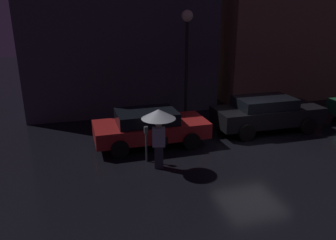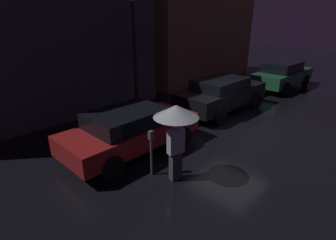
{
  "view_description": "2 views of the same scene",
  "coord_description": "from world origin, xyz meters",
  "px_view_note": "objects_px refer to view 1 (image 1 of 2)",
  "views": [
    {
      "loc": [
        -6.32,
        -10.15,
        4.93
      ],
      "look_at": [
        -3.36,
        0.23,
        1.31
      ],
      "focal_mm": 35.0,
      "sensor_mm": 36.0,
      "label": 1
    },
    {
      "loc": [
        -8.16,
        -4.61,
        3.9
      ],
      "look_at": [
        -3.31,
        0.18,
        1.22
      ],
      "focal_mm": 28.0,
      "sensor_mm": 36.0,
      "label": 2
    }
  ],
  "objects_px": {
    "parked_car_black": "(266,113)",
    "pedestrian_with_umbrella": "(159,121)",
    "parked_car_red": "(150,126)",
    "street_lamp_near": "(187,39)",
    "parking_meter": "(146,140)"
  },
  "relations": [
    {
      "from": "parked_car_black",
      "to": "street_lamp_near",
      "type": "bearing_deg",
      "value": 139.71
    },
    {
      "from": "parked_car_red",
      "to": "parking_meter",
      "type": "relative_size",
      "value": 3.42
    },
    {
      "from": "parked_car_red",
      "to": "parked_car_black",
      "type": "xyz_separation_m",
      "value": [
        5.14,
        0.17,
        0.06
      ]
    },
    {
      "from": "street_lamp_near",
      "to": "pedestrian_with_umbrella",
      "type": "bearing_deg",
      "value": -118.38
    },
    {
      "from": "parked_car_red",
      "to": "parking_meter",
      "type": "height_order",
      "value": "parked_car_red"
    },
    {
      "from": "parked_car_black",
      "to": "pedestrian_with_umbrella",
      "type": "distance_m",
      "value": 5.81
    },
    {
      "from": "street_lamp_near",
      "to": "parking_meter",
      "type": "bearing_deg",
      "value": -124.65
    },
    {
      "from": "pedestrian_with_umbrella",
      "to": "street_lamp_near",
      "type": "xyz_separation_m",
      "value": [
        2.49,
        4.61,
        2.09
      ]
    },
    {
      "from": "parking_meter",
      "to": "street_lamp_near",
      "type": "xyz_separation_m",
      "value": [
        2.78,
        4.02,
        2.93
      ]
    },
    {
      "from": "parked_car_red",
      "to": "street_lamp_near",
      "type": "xyz_separation_m",
      "value": [
        2.32,
        2.56,
        2.99
      ]
    },
    {
      "from": "parked_car_red",
      "to": "street_lamp_near",
      "type": "height_order",
      "value": "street_lamp_near"
    },
    {
      "from": "parked_car_black",
      "to": "pedestrian_with_umbrella",
      "type": "bearing_deg",
      "value": -157.28
    },
    {
      "from": "parked_car_red",
      "to": "parked_car_black",
      "type": "relative_size",
      "value": 0.94
    },
    {
      "from": "parked_car_black",
      "to": "pedestrian_with_umbrella",
      "type": "height_order",
      "value": "pedestrian_with_umbrella"
    },
    {
      "from": "pedestrian_with_umbrella",
      "to": "parking_meter",
      "type": "relative_size",
      "value": 1.59
    }
  ]
}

